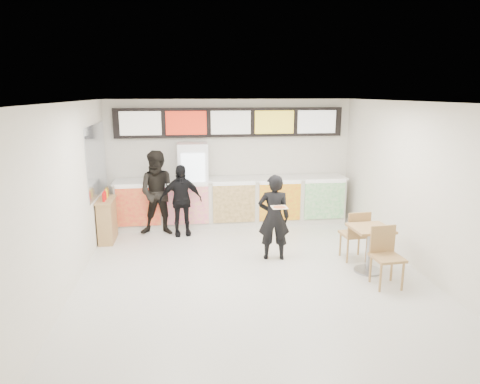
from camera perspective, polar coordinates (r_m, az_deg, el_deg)
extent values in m
plane|color=beige|center=(7.68, 1.65, -11.10)|extent=(7.00, 7.00, 0.00)
plane|color=white|center=(7.00, 1.82, 11.89)|extent=(7.00, 7.00, 0.00)
plane|color=silver|center=(10.60, -1.29, 4.17)|extent=(6.00, 0.00, 6.00)
plane|color=silver|center=(7.35, -22.04, -0.83)|extent=(0.00, 7.00, 7.00)
plane|color=silver|center=(8.22, 22.86, 0.50)|extent=(0.00, 7.00, 7.00)
cube|color=silver|center=(10.40, -1.03, -1.35)|extent=(5.50, 0.70, 1.10)
cube|color=silver|center=(10.28, -1.04, 1.73)|extent=(5.56, 0.76, 0.04)
cube|color=red|center=(10.02, -13.39, -1.96)|extent=(0.99, 0.02, 0.90)
cube|color=#F63699|center=(9.96, -7.08, -1.78)|extent=(0.99, 0.02, 0.90)
cube|color=brown|center=(10.02, -0.78, -1.58)|extent=(0.99, 0.02, 0.90)
cube|color=yellow|center=(10.21, 5.36, -1.37)|extent=(0.99, 0.02, 0.90)
cube|color=green|center=(10.50, 11.23, -1.16)|extent=(0.99, 0.02, 0.90)
cube|color=black|center=(10.42, -1.27, 9.27)|extent=(5.50, 0.12, 0.70)
cube|color=silver|center=(10.33, -13.14, 8.90)|extent=(0.95, 0.02, 0.55)
cube|color=red|center=(10.28, -7.18, 9.12)|extent=(0.95, 0.02, 0.55)
cube|color=silver|center=(10.35, -1.23, 9.24)|extent=(0.95, 0.02, 0.55)
cube|color=yellow|center=(10.51, 4.60, 9.27)|extent=(0.95, 0.02, 0.55)
cube|color=silver|center=(10.78, 10.19, 9.20)|extent=(0.95, 0.02, 0.55)
cube|color=white|center=(10.26, -6.25, 0.95)|extent=(0.70, 0.65, 2.00)
cube|color=white|center=(9.92, -6.20, 0.82)|extent=(0.54, 0.02, 1.50)
cylinder|color=#178136|center=(10.10, -7.32, -2.49)|extent=(0.07, 0.07, 0.22)
cylinder|color=orange|center=(10.10, -6.52, -2.47)|extent=(0.07, 0.07, 0.22)
cylinder|color=red|center=(10.10, -5.73, -2.45)|extent=(0.07, 0.07, 0.22)
cylinder|color=#1759AD|center=(10.11, -4.94, -2.42)|extent=(0.07, 0.07, 0.22)
cylinder|color=orange|center=(10.00, -7.38, -0.40)|extent=(0.07, 0.07, 0.22)
cylinder|color=red|center=(10.00, -6.58, -0.37)|extent=(0.07, 0.07, 0.22)
cylinder|color=#1759AD|center=(10.01, -5.78, -0.35)|extent=(0.07, 0.07, 0.22)
cylinder|color=#178136|center=(10.01, -4.98, -0.32)|extent=(0.07, 0.07, 0.22)
cylinder|color=red|center=(9.92, -7.45, 1.74)|extent=(0.07, 0.07, 0.22)
cylinder|color=#1759AD|center=(9.92, -6.64, 1.76)|extent=(0.07, 0.07, 0.22)
cylinder|color=#178136|center=(9.93, -5.83, 1.78)|extent=(0.07, 0.07, 0.22)
cylinder|color=orange|center=(9.93, -5.02, 1.81)|extent=(0.07, 0.07, 0.22)
cylinder|color=#1759AD|center=(9.85, -7.51, 3.90)|extent=(0.07, 0.07, 0.22)
cylinder|color=#178136|center=(9.86, -6.70, 3.93)|extent=(0.07, 0.07, 0.22)
cylinder|color=orange|center=(9.86, -5.88, 3.95)|extent=(0.07, 0.07, 0.22)
cylinder|color=red|center=(9.86, -5.07, 3.97)|extent=(0.07, 0.07, 0.22)
cube|color=#B2B7BF|center=(9.65, -18.57, 4.10)|extent=(0.01, 2.00, 1.50)
imported|color=black|center=(8.18, 4.53, -3.38)|extent=(0.66, 0.48, 1.66)
imported|color=black|center=(9.73, -10.72, -0.15)|extent=(1.00, 0.82, 1.91)
imported|color=black|center=(9.63, -7.90, -1.10)|extent=(0.98, 0.50, 1.61)
cube|color=beige|center=(7.67, 5.27, -2.04)|extent=(0.28, 0.28, 0.01)
cone|color=#CC7233|center=(7.67, 5.27, -1.97)|extent=(0.36, 0.36, 0.02)
cube|color=tan|center=(7.91, 17.02, -4.66)|extent=(0.71, 0.71, 0.04)
cylinder|color=gray|center=(8.04, 16.83, -7.46)|extent=(0.09, 0.09, 0.80)
cylinder|color=gray|center=(8.18, 16.65, -9.99)|extent=(0.49, 0.49, 0.03)
cube|color=tan|center=(7.50, 19.06, -8.29)|extent=(0.50, 0.50, 0.04)
cube|color=tan|center=(7.60, 18.50, -5.93)|extent=(0.45, 0.06, 0.47)
cube|color=tan|center=(8.52, 14.96, -5.45)|extent=(0.50, 0.50, 0.04)
cube|color=tan|center=(8.25, 15.62, -4.22)|extent=(0.45, 0.06, 0.47)
cube|color=tan|center=(9.69, -17.27, -3.70)|extent=(0.30, 0.79, 0.89)
cube|color=tan|center=(9.57, -17.46, -1.03)|extent=(0.34, 0.83, 0.04)
cylinder|color=red|center=(9.33, -17.72, -0.71)|extent=(0.06, 0.06, 0.18)
cylinder|color=red|center=(9.49, -17.55, -0.46)|extent=(0.06, 0.06, 0.18)
cylinder|color=yellow|center=(9.66, -17.39, -0.23)|extent=(0.06, 0.06, 0.18)
cylinder|color=brown|center=(9.81, -17.23, -0.02)|extent=(0.06, 0.06, 0.18)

